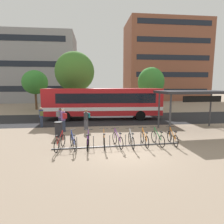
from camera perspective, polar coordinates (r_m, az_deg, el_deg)
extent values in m
plane|color=gray|center=(10.49, 3.77, -11.63)|extent=(200.00, 200.00, 0.00)
cube|color=#232326|center=(19.95, -1.12, -2.04)|extent=(80.00, 7.20, 0.01)
cube|color=red|center=(19.66, -2.72, 3.23)|extent=(12.10, 3.08, 2.70)
cube|color=white|center=(19.73, -2.70, 1.35)|extent=(12.12, 3.10, 0.36)
cube|color=black|center=(20.25, -18.44, 6.17)|extent=(1.10, 2.34, 0.40)
cube|color=black|center=(20.43, -19.77, 3.70)|extent=(0.18, 2.19, 1.40)
cube|color=black|center=(18.40, -1.72, 4.16)|extent=(9.83, 0.50, 0.97)
cube|color=black|center=(20.88, -1.96, 4.64)|extent=(9.83, 0.50, 0.97)
cylinder|color=black|center=(18.99, -13.93, -1.29)|extent=(1.01, 0.34, 1.00)
cylinder|color=black|center=(21.24, -12.83, -0.26)|extent=(1.01, 0.34, 1.00)
cylinder|color=black|center=(19.11, 8.60, -1.08)|extent=(1.01, 0.34, 1.00)
cylinder|color=black|center=(21.35, 7.29, -0.08)|extent=(1.01, 0.34, 1.00)
cube|color=#47474C|center=(11.12, 1.73, -10.28)|extent=(7.48, 0.43, 0.06)
cylinder|color=#47474C|center=(10.93, -15.61, -9.16)|extent=(0.04, 0.04, 0.70)
cylinder|color=#47474C|center=(10.85, -10.64, -9.12)|extent=(0.04, 0.04, 0.70)
cylinder|color=#47474C|center=(10.86, -5.65, -9.00)|extent=(0.04, 0.04, 0.70)
cylinder|color=#47474C|center=(10.95, -0.70, -8.82)|extent=(0.04, 0.04, 0.70)
cylinder|color=#47474C|center=(11.12, 4.13, -8.57)|extent=(0.04, 0.04, 0.70)
cylinder|color=#47474C|center=(11.36, 8.78, -8.29)|extent=(0.04, 0.04, 0.70)
cylinder|color=#47474C|center=(11.67, 13.20, -7.96)|extent=(0.04, 0.04, 0.70)
cylinder|color=#47474C|center=(12.04, 17.36, -7.61)|extent=(0.04, 0.04, 0.70)
torus|color=black|center=(11.42, -14.66, -8.35)|extent=(0.18, 0.70, 0.70)
torus|color=black|center=(10.51, -16.53, -9.88)|extent=(0.18, 0.70, 0.70)
cube|color=red|center=(10.90, -15.58, -7.48)|extent=(0.21, 0.91, 0.58)
cylinder|color=red|center=(10.53, -16.39, -8.35)|extent=(0.04, 0.04, 0.55)
cube|color=black|center=(10.45, -16.45, -6.97)|extent=(0.14, 0.24, 0.05)
cylinder|color=red|center=(11.32, -14.75, -6.86)|extent=(0.04, 0.04, 0.65)
cylinder|color=black|center=(11.25, -14.81, -5.31)|extent=(0.52, 0.13, 0.03)
torus|color=black|center=(11.36, -12.23, -8.37)|extent=(0.23, 0.69, 0.70)
torus|color=black|center=(10.40, -11.26, -9.90)|extent=(0.23, 0.69, 0.70)
cube|color=#1E3DB2|center=(10.81, -11.84, -7.48)|extent=(0.28, 0.89, 0.58)
cylinder|color=#1E3DB2|center=(10.41, -11.40, -8.36)|extent=(0.04, 0.04, 0.55)
cube|color=black|center=(10.34, -11.44, -6.95)|extent=(0.16, 0.24, 0.05)
cylinder|color=#1E3DB2|center=(11.26, -12.26, -6.86)|extent=(0.04, 0.04, 0.65)
cylinder|color=black|center=(11.18, -12.31, -5.31)|extent=(0.51, 0.17, 0.03)
torus|color=black|center=(11.31, -7.14, -8.32)|extent=(0.08, 0.71, 0.70)
torus|color=black|center=(10.34, -7.49, -9.92)|extent=(0.08, 0.71, 0.70)
cube|color=#702893|center=(10.75, -7.33, -7.45)|extent=(0.07, 0.92, 0.58)
cylinder|color=#702893|center=(10.35, -7.48, -8.36)|extent=(0.03, 0.03, 0.55)
cube|color=black|center=(10.28, -7.51, -6.95)|extent=(0.11, 0.22, 0.05)
cylinder|color=#702893|center=(11.20, -7.18, -6.81)|extent=(0.03, 0.03, 0.65)
cylinder|color=black|center=(11.13, -7.21, -5.24)|extent=(0.52, 0.05, 0.03)
torus|color=black|center=(11.43, -2.50, -8.08)|extent=(0.07, 0.71, 0.70)
torus|color=black|center=(10.45, -2.33, -9.65)|extent=(0.07, 0.71, 0.70)
cube|color=orange|center=(10.87, -2.43, -7.22)|extent=(0.06, 0.92, 0.58)
cylinder|color=orange|center=(10.47, -2.36, -8.11)|extent=(0.03, 0.03, 0.55)
cube|color=black|center=(10.40, -2.37, -6.71)|extent=(0.11, 0.22, 0.05)
cylinder|color=orange|center=(11.32, -2.51, -6.59)|extent=(0.03, 0.03, 0.65)
cylinder|color=black|center=(11.25, -2.52, -5.04)|extent=(0.52, 0.05, 0.03)
torus|color=black|center=(11.53, 0.80, -7.93)|extent=(0.20, 0.70, 0.70)
torus|color=black|center=(10.61, 2.70, -9.37)|extent=(0.20, 0.70, 0.70)
cube|color=#702893|center=(11.00, 1.68, -7.03)|extent=(0.24, 0.90, 0.58)
cylinder|color=#702893|center=(10.63, 2.50, -7.86)|extent=(0.04, 0.04, 0.55)
cube|color=black|center=(10.56, 2.51, -6.48)|extent=(0.15, 0.24, 0.05)
cylinder|color=#702893|center=(11.42, 0.84, -6.44)|extent=(0.04, 0.04, 0.65)
cylinder|color=black|center=(11.35, 0.84, -4.91)|extent=(0.51, 0.14, 0.03)
torus|color=black|center=(11.56, 5.37, -7.92)|extent=(0.06, 0.70, 0.70)
torus|color=black|center=(10.60, 6.38, -9.43)|extent=(0.06, 0.70, 0.70)
cube|color=#B7BABF|center=(11.01, 5.86, -7.05)|extent=(0.05, 0.92, 0.58)
cylinder|color=#B7BABF|center=(10.62, 6.30, -7.91)|extent=(0.03, 0.03, 0.55)
cube|color=black|center=(10.55, 6.32, -6.53)|extent=(0.10, 0.22, 0.05)
cylinder|color=#B7BABF|center=(11.46, 5.41, -6.44)|extent=(0.03, 0.03, 0.65)
cylinder|color=black|center=(11.38, 5.43, -4.91)|extent=(0.52, 0.04, 0.03)
torus|color=black|center=(11.86, 9.14, -7.57)|extent=(0.05, 0.70, 0.70)
torus|color=black|center=(10.92, 10.58, -8.99)|extent=(0.05, 0.70, 0.70)
cube|color=orange|center=(11.32, 9.84, -6.70)|extent=(0.03, 0.92, 0.58)
cylinder|color=orange|center=(10.94, 10.46, -7.52)|extent=(0.03, 0.03, 0.55)
cube|color=black|center=(10.87, 10.50, -6.18)|extent=(0.10, 0.22, 0.05)
cylinder|color=orange|center=(11.76, 9.20, -6.12)|extent=(0.03, 0.03, 0.65)
cylinder|color=black|center=(11.69, 9.24, -4.63)|extent=(0.52, 0.03, 0.03)
torus|color=black|center=(12.11, 12.60, -7.33)|extent=(0.13, 0.70, 0.70)
torus|color=black|center=(11.24, 14.90, -8.63)|extent=(0.13, 0.70, 0.70)
cube|color=#1E7F38|center=(11.61, 13.71, -6.44)|extent=(0.15, 0.92, 0.58)
cylinder|color=#1E7F38|center=(11.26, 14.71, -7.21)|extent=(0.03, 0.03, 0.55)
cube|color=black|center=(11.19, 14.76, -5.90)|extent=(0.13, 0.23, 0.05)
cylinder|color=#1E7F38|center=(12.02, 12.68, -5.91)|extent=(0.04, 0.04, 0.65)
cylinder|color=black|center=(11.94, 12.73, -4.45)|extent=(0.52, 0.09, 0.03)
torus|color=black|center=(12.45, 17.05, -7.07)|extent=(0.08, 0.71, 0.70)
torus|color=black|center=(11.54, 18.81, -8.36)|extent=(0.08, 0.71, 0.70)
cube|color=orange|center=(11.93, 17.92, -6.21)|extent=(0.08, 0.92, 0.58)
cylinder|color=orange|center=(11.56, 18.68, -6.97)|extent=(0.03, 0.03, 0.55)
cube|color=black|center=(11.50, 18.74, -5.70)|extent=(0.11, 0.22, 0.05)
cylinder|color=orange|center=(12.36, 17.14, -5.68)|extent=(0.03, 0.03, 0.65)
cylinder|color=black|center=(12.29, 17.20, -4.26)|extent=(0.52, 0.05, 0.03)
cylinder|color=#38383D|center=(14.18, 17.28, -0.70)|extent=(0.15, 0.15, 2.90)
cylinder|color=#38383D|center=(16.00, 14.08, 0.41)|extent=(0.15, 0.15, 2.90)
cylinder|color=#38383D|center=(18.35, 27.71, 0.69)|extent=(0.15, 0.15, 2.90)
cube|color=#28282D|center=(16.07, 23.48, 5.57)|extent=(5.63, 3.09, 0.20)
cube|color=black|center=(15.12, 25.74, 3.60)|extent=(3.01, 0.23, 0.44)
cube|color=#2D3851|center=(14.91, -14.52, -4.10)|extent=(0.32, 0.33, 0.89)
cylinder|color=#7F4C93|center=(14.76, -14.63, -1.16)|extent=(0.48, 0.48, 0.66)
sphere|color=beige|center=(14.70, -14.69, 0.54)|extent=(0.22, 0.22, 0.22)
cube|color=#B21E23|center=(14.53, -14.15, -1.15)|extent=(0.33, 0.31, 0.40)
cube|color=#565660|center=(15.12, -7.87, -3.89)|extent=(0.32, 0.33, 0.81)
cylinder|color=#333338|center=(14.99, -7.92, -1.25)|extent=(0.48, 0.48, 0.60)
sphere|color=#936B4C|center=(14.93, -7.95, 0.30)|extent=(0.22, 0.22, 0.22)
cube|color=#197075|center=(15.17, -7.24, -1.01)|extent=(0.33, 0.32, 0.40)
cube|color=#2D3851|center=(16.36, -15.39, -3.12)|extent=(0.30, 0.32, 0.84)
cylinder|color=#7F4C93|center=(16.24, -15.48, -0.62)|extent=(0.46, 0.46, 0.60)
sphere|color=brown|center=(16.19, -15.54, 0.81)|extent=(0.22, 0.22, 0.22)
cube|color=slate|center=(16.03, -16.04, -0.65)|extent=(0.33, 0.29, 0.40)
cube|color=#2D3851|center=(17.06, -20.62, -2.89)|extent=(0.28, 0.31, 0.85)
cylinder|color=navy|center=(16.94, -20.75, -0.43)|extent=(0.44, 0.44, 0.63)
sphere|color=tan|center=(16.88, -20.82, 0.99)|extent=(0.22, 0.22, 0.22)
cube|color=#56602D|center=(16.68, -20.67, -0.45)|extent=(0.32, 0.26, 0.40)
cylinder|color=#232328|center=(13.59, -15.90, -5.21)|extent=(0.52, 0.52, 0.95)
cylinder|color=black|center=(13.48, -15.99, -3.08)|extent=(0.55, 0.55, 0.08)
cylinder|color=brown|center=(29.51, -22.08, 3.13)|extent=(0.32, 0.32, 2.49)
ellipsoid|color=#388433|center=(29.42, -22.36, 8.37)|extent=(3.59, 3.59, 3.42)
cylinder|color=brown|center=(27.60, 11.58, 3.05)|extent=(0.32, 0.32, 2.30)
ellipsoid|color=#388433|center=(27.50, 11.76, 9.01)|extent=(3.72, 3.72, 4.04)
cylinder|color=brown|center=(25.16, -11.02, 3.47)|extent=(0.32, 0.32, 3.08)
ellipsoid|color=#427A2D|center=(25.14, -11.26, 11.91)|extent=(5.01, 5.01, 5.09)
cube|color=gray|center=(45.55, -24.93, 11.88)|extent=(21.52, 10.41, 14.11)
cube|color=black|center=(40.48, -26.92, 6.30)|extent=(18.94, 0.06, 1.10)
cube|color=black|center=(40.67, -27.36, 12.92)|extent=(18.94, 0.06, 1.10)
cube|color=black|center=(41.40, -27.82, 19.40)|extent=(18.94, 0.06, 1.10)
cube|color=brown|center=(48.77, 15.70, 14.41)|extent=(18.61, 10.21, 18.14)
cube|color=black|center=(43.74, 17.85, 6.02)|extent=(16.37, 0.06, 1.10)
cube|color=black|center=(43.78, 18.06, 10.77)|extent=(16.37, 0.06, 1.10)
cube|color=black|center=(44.11, 18.28, 15.47)|extent=(16.37, 0.06, 1.10)
cube|color=black|center=(44.74, 18.50, 20.08)|extent=(16.37, 0.06, 1.10)
cube|color=black|center=(45.65, 18.73, 24.53)|extent=(16.37, 0.06, 1.10)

